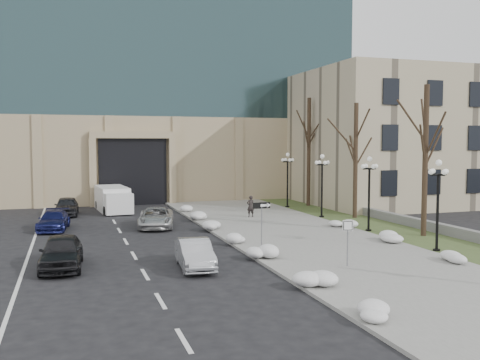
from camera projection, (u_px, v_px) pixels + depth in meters
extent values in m
plane|color=black|center=(351.00, 300.00, 19.02)|extent=(160.00, 160.00, 0.00)
cube|color=gray|center=(288.00, 232.00, 33.38)|extent=(9.00, 40.00, 0.12)
cube|color=gray|center=(219.00, 235.00, 32.01)|extent=(0.30, 40.00, 0.14)
cube|color=#3A4924|center=(379.00, 227.00, 35.37)|extent=(4.00, 40.00, 0.10)
cube|color=slate|center=(388.00, 217.00, 37.86)|extent=(0.50, 30.00, 0.70)
cube|color=tan|center=(141.00, 158.00, 58.02)|extent=(40.00, 20.00, 8.00)
cube|color=black|center=(132.00, 171.00, 48.93)|extent=(6.00, 2.50, 6.00)
cube|color=tan|center=(133.00, 135.00, 47.37)|extent=(7.50, 0.60, 0.60)
cube|color=tan|center=(93.00, 173.00, 46.53)|extent=(0.60, 0.60, 6.00)
cube|color=tan|center=(172.00, 171.00, 48.67)|extent=(0.60, 0.60, 6.00)
cube|color=tan|center=(408.00, 139.00, 51.92)|extent=(22.00, 18.00, 12.00)
cube|color=black|center=(389.00, 183.00, 41.17)|extent=(1.40, 0.25, 2.00)
cube|color=black|center=(432.00, 182.00, 42.39)|extent=(1.40, 0.25, 2.00)
cube|color=black|center=(474.00, 181.00, 43.62)|extent=(1.40, 0.25, 2.00)
cube|color=black|center=(390.00, 138.00, 40.93)|extent=(1.40, 0.25, 2.00)
cube|color=black|center=(433.00, 138.00, 42.15)|extent=(1.40, 0.25, 2.00)
cube|color=black|center=(475.00, 138.00, 43.37)|extent=(1.40, 0.25, 2.00)
cube|color=black|center=(391.00, 92.00, 40.68)|extent=(1.40, 0.25, 2.00)
cube|color=black|center=(435.00, 93.00, 41.91)|extent=(1.40, 0.25, 2.00)
cube|color=black|center=(476.00, 94.00, 43.13)|extent=(1.40, 0.25, 2.00)
imported|color=black|center=(61.00, 252.00, 23.77)|extent=(2.03, 4.51, 1.51)
imported|color=#B2B4BA|center=(195.00, 254.00, 23.84)|extent=(1.65, 4.02, 1.30)
imported|color=navy|center=(54.00, 220.00, 34.30)|extent=(2.23, 4.44, 1.24)
imported|color=#B7B7B7|center=(156.00, 218.00, 35.30)|extent=(3.08, 5.10, 1.32)
imported|color=#292A2E|center=(67.00, 206.00, 41.16)|extent=(1.94, 4.32, 1.44)
imported|color=black|center=(251.00, 206.00, 39.46)|extent=(0.60, 0.41, 1.58)
cube|color=silver|center=(112.00, 199.00, 44.16)|extent=(2.61, 5.14, 1.99)
cube|color=silver|center=(118.00, 204.00, 41.43)|extent=(2.22, 1.77, 1.59)
cylinder|color=black|center=(105.00, 211.00, 41.26)|extent=(0.31, 0.72, 0.70)
cylinder|color=black|center=(131.00, 210.00, 42.03)|extent=(0.31, 0.72, 0.70)
cylinder|color=black|center=(97.00, 205.00, 45.19)|extent=(0.31, 0.72, 0.70)
cylinder|color=black|center=(121.00, 204.00, 45.96)|extent=(0.31, 0.72, 0.70)
cylinder|color=slate|center=(262.00, 228.00, 27.09)|extent=(0.06, 0.06, 2.54)
cube|color=black|center=(262.00, 205.00, 27.01)|extent=(0.93, 0.12, 0.31)
cube|color=white|center=(264.00, 205.00, 27.04)|extent=(0.44, 0.05, 0.12)
cone|color=white|center=(269.00, 205.00, 27.13)|extent=(0.24, 0.27, 0.25)
cylinder|color=slate|center=(347.00, 245.00, 23.68)|extent=(0.06, 0.06, 2.14)
cube|color=white|center=(348.00, 226.00, 23.62)|extent=(0.46, 0.15, 0.47)
cube|color=black|center=(348.00, 226.00, 23.59)|extent=(0.40, 0.11, 0.41)
cube|color=white|center=(348.00, 226.00, 23.59)|extent=(0.34, 0.09, 0.35)
ellipsoid|color=white|center=(383.00, 314.00, 16.54)|extent=(1.10, 1.60, 0.36)
ellipsoid|color=white|center=(312.00, 279.00, 20.77)|extent=(1.10, 1.60, 0.36)
ellipsoid|color=white|center=(263.00, 255.00, 25.29)|extent=(1.10, 1.60, 0.36)
ellipsoid|color=white|center=(240.00, 240.00, 29.17)|extent=(1.10, 1.60, 0.36)
ellipsoid|color=white|center=(213.00, 226.00, 34.23)|extent=(1.10, 1.60, 0.36)
ellipsoid|color=white|center=(199.00, 218.00, 37.80)|extent=(1.10, 1.60, 0.36)
ellipsoid|color=white|center=(185.00, 210.00, 42.14)|extent=(1.10, 1.60, 0.36)
ellipsoid|color=white|center=(460.00, 258.00, 24.60)|extent=(1.10, 1.60, 0.36)
ellipsoid|color=white|center=(391.00, 238.00, 29.63)|extent=(1.10, 1.60, 0.36)
ellipsoid|color=white|center=(341.00, 224.00, 34.99)|extent=(1.10, 1.60, 0.36)
cylinder|color=black|center=(436.00, 251.00, 27.25)|extent=(0.36, 0.36, 0.20)
cylinder|color=black|center=(437.00, 214.00, 27.12)|extent=(0.14, 0.14, 4.00)
cylinder|color=black|center=(438.00, 175.00, 26.98)|extent=(0.10, 0.90, 0.10)
cylinder|color=black|center=(438.00, 175.00, 26.98)|extent=(0.90, 0.10, 0.10)
sphere|color=silver|center=(439.00, 163.00, 26.94)|extent=(0.32, 0.32, 0.32)
sphere|color=silver|center=(446.00, 171.00, 27.11)|extent=(0.28, 0.28, 0.28)
sphere|color=silver|center=(431.00, 172.00, 26.83)|extent=(0.28, 0.28, 0.28)
sphere|color=silver|center=(433.00, 171.00, 27.40)|extent=(0.28, 0.28, 0.28)
sphere|color=silver|center=(444.00, 172.00, 26.54)|extent=(0.28, 0.28, 0.28)
cylinder|color=black|center=(368.00, 231.00, 33.42)|extent=(0.36, 0.36, 0.20)
cylinder|color=black|center=(369.00, 201.00, 33.29)|extent=(0.14, 0.14, 4.00)
cylinder|color=black|center=(369.00, 169.00, 33.15)|extent=(0.10, 0.90, 0.10)
cylinder|color=black|center=(369.00, 169.00, 33.15)|extent=(0.90, 0.10, 0.10)
sphere|color=silver|center=(370.00, 159.00, 33.11)|extent=(0.32, 0.32, 0.32)
sphere|color=silver|center=(376.00, 166.00, 33.28)|extent=(0.28, 0.28, 0.28)
sphere|color=silver|center=(363.00, 166.00, 33.00)|extent=(0.28, 0.28, 0.28)
sphere|color=silver|center=(366.00, 166.00, 33.57)|extent=(0.28, 0.28, 0.28)
sphere|color=silver|center=(373.00, 167.00, 32.71)|extent=(0.28, 0.28, 0.28)
cylinder|color=black|center=(322.00, 217.00, 39.60)|extent=(0.36, 0.36, 0.20)
cylinder|color=black|center=(322.00, 192.00, 39.46)|extent=(0.14, 0.14, 4.00)
cylinder|color=black|center=(322.00, 165.00, 39.32)|extent=(0.10, 0.90, 0.10)
cylinder|color=black|center=(322.00, 165.00, 39.32)|extent=(0.90, 0.10, 0.10)
sphere|color=silver|center=(322.00, 156.00, 39.28)|extent=(0.32, 0.32, 0.32)
sphere|color=silver|center=(328.00, 162.00, 39.45)|extent=(0.28, 0.28, 0.28)
sphere|color=silver|center=(317.00, 163.00, 39.18)|extent=(0.28, 0.28, 0.28)
sphere|color=silver|center=(319.00, 162.00, 39.74)|extent=(0.28, 0.28, 0.28)
sphere|color=silver|center=(325.00, 163.00, 38.89)|extent=(0.28, 0.28, 0.28)
cylinder|color=black|center=(287.00, 207.00, 45.77)|extent=(0.36, 0.36, 0.20)
cylinder|color=black|center=(287.00, 185.00, 45.64)|extent=(0.14, 0.14, 4.00)
cylinder|color=black|center=(288.00, 162.00, 45.50)|extent=(0.10, 0.90, 0.10)
cylinder|color=black|center=(288.00, 162.00, 45.50)|extent=(0.90, 0.10, 0.10)
sphere|color=silver|center=(288.00, 155.00, 45.45)|extent=(0.32, 0.32, 0.32)
sphere|color=silver|center=(293.00, 160.00, 45.62)|extent=(0.28, 0.28, 0.28)
sphere|color=silver|center=(283.00, 160.00, 45.35)|extent=(0.28, 0.28, 0.28)
sphere|color=silver|center=(286.00, 160.00, 45.91)|extent=(0.28, 0.28, 0.28)
sphere|color=silver|center=(290.00, 160.00, 45.06)|extent=(0.28, 0.28, 0.28)
cylinder|color=black|center=(425.00, 162.00, 31.42)|extent=(0.32, 0.32, 9.00)
cylinder|color=black|center=(356.00, 161.00, 39.03)|extent=(0.32, 0.32, 8.50)
cylinder|color=black|center=(309.00, 153.00, 46.59)|extent=(0.32, 0.32, 9.50)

